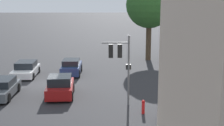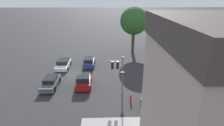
{
  "view_description": "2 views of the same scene",
  "coord_description": "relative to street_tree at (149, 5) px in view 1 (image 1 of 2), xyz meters",
  "views": [
    {
      "loc": [
        26.03,
        5.34,
        7.15
      ],
      "look_at": [
        2.59,
        5.87,
        2.37
      ],
      "focal_mm": 50.0,
      "sensor_mm": 36.0,
      "label": 1
    },
    {
      "loc": [
        24.16,
        5.08,
        11.42
      ],
      "look_at": [
        1.38,
        5.81,
        2.45
      ],
      "focal_mm": 28.0,
      "sensor_mm": 36.0,
      "label": 2
    }
  ],
  "objects": [
    {
      "name": "crossing_car_3",
      "position": [
        14.29,
        -8.58,
        -5.76
      ],
      "size": [
        3.92,
        2.18,
        1.59
      ],
      "rotation": [
        0.0,
        0.0,
        3.2
      ],
      "color": "maroon",
      "rests_on": "ground_plane"
    },
    {
      "name": "ground_plane",
      "position": [
        10.88,
        -10.54,
        -6.5
      ],
      "size": [
        300.0,
        300.0,
        0.0
      ],
      "primitive_type": "plane",
      "color": "#28282B"
    },
    {
      "name": "crossing_car_1",
      "position": [
        14.32,
        -12.88,
        -5.86
      ],
      "size": [
        4.29,
        1.87,
        1.36
      ],
      "rotation": [
        0.0,
        0.0,
        0.01
      ],
      "color": "#4C5156",
      "rests_on": "ground_plane"
    },
    {
      "name": "street_tree",
      "position": [
        0.0,
        0.0,
        0.0
      ],
      "size": [
        5.48,
        5.48,
        9.29
      ],
      "color": "#423323",
      "rests_on": "ground_plane"
    },
    {
      "name": "parked_car_0",
      "position": [
        19.86,
        0.08,
        -5.81
      ],
      "size": [
        1.9,
        3.98,
        1.44
      ],
      "rotation": [
        0.0,
        0.0,
        1.56
      ],
      "color": "black",
      "rests_on": "ground_plane"
    },
    {
      "name": "crossing_car_2",
      "position": [
        7.89,
        -12.71,
        -5.85
      ],
      "size": [
        4.32,
        2.09,
        1.4
      ],
      "rotation": [
        0.0,
        0.0,
        0.01
      ],
      "color": "silver",
      "rests_on": "ground_plane"
    },
    {
      "name": "fire_hydrant",
      "position": [
        18.14,
        -2.79,
        -6.01
      ],
      "size": [
        0.22,
        0.22,
        0.92
      ],
      "color": "red",
      "rests_on": "ground_plane"
    },
    {
      "name": "crossing_car_0",
      "position": [
        7.29,
        -8.48,
        -5.79
      ],
      "size": [
        4.01,
        1.88,
        1.49
      ],
      "rotation": [
        0.0,
        0.0,
        3.14
      ],
      "color": "navy",
      "rests_on": "ground_plane"
    },
    {
      "name": "traffic_signal",
      "position": [
        16.3,
        -4.19,
        -3.17
      ],
      "size": [
        0.57,
        1.99,
        4.82
      ],
      "rotation": [
        0.0,
        0.0,
        3.15
      ],
      "color": "#515456",
      "rests_on": "ground_plane"
    }
  ]
}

